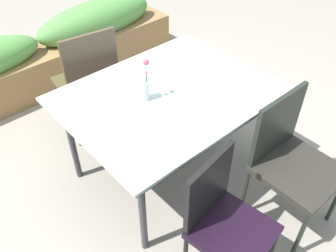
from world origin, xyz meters
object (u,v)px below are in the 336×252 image
object	(u,v)px
chair_near_left	(223,218)
flower_vase	(145,87)
dining_table	(168,99)
planter_box	(43,57)
chair_far_side	(88,79)
chair_near_right	(290,157)

from	to	relation	value
chair_near_left	flower_vase	bearing A→B (deg)	-108.76
dining_table	flower_vase	distance (m)	0.22
planter_box	chair_far_side	bearing A→B (deg)	-91.00
dining_table	chair_near_left	xyz separation A→B (m)	(-0.33, -0.83, -0.20)
chair_near_left	planter_box	bearing A→B (deg)	-101.99
chair_near_right	planter_box	xyz separation A→B (m)	(-0.46, 2.56, -0.21)
chair_near_left	chair_near_right	distance (m)	0.64
chair_near_right	chair_near_left	bearing A→B (deg)	1.55
chair_near_right	dining_table	bearing A→B (deg)	-68.19
dining_table	chair_near_left	size ratio (longest dim) A/B	1.57
chair_far_side	flower_vase	xyz separation A→B (m)	(0.00, -0.76, 0.31)
chair_near_right	flower_vase	distance (m)	1.03
dining_table	chair_near_left	distance (m)	0.91
dining_table	planter_box	size ratio (longest dim) A/B	0.46
chair_far_side	chair_near_left	world-z (taller)	chair_far_side
chair_far_side	planter_box	xyz separation A→B (m)	(0.02, 0.94, -0.21)
chair_near_left	flower_vase	size ratio (longest dim) A/B	3.03
dining_table	chair_far_side	world-z (taller)	chair_far_side
dining_table	chair_near_right	distance (m)	0.89
chair_far_side	flower_vase	distance (m)	0.83
flower_vase	planter_box	bearing A→B (deg)	89.51
dining_table	chair_near_right	size ratio (longest dim) A/B	1.47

